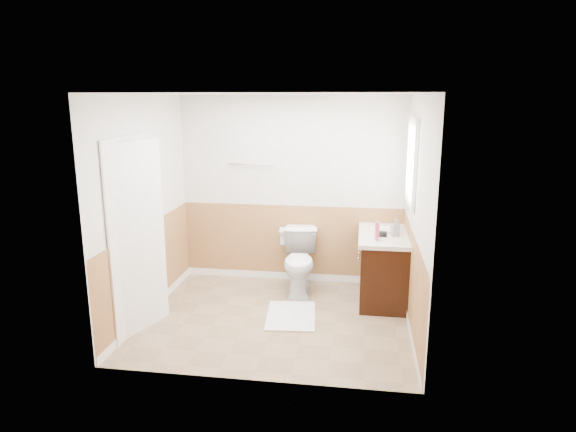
% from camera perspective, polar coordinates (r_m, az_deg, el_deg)
% --- Properties ---
extents(floor, '(3.00, 3.00, 0.00)m').
position_cam_1_polar(floor, '(5.85, -1.35, -11.57)').
color(floor, '#8C7051').
rests_on(floor, ground).
extents(ceiling, '(3.00, 3.00, 0.00)m').
position_cam_1_polar(ceiling, '(5.31, -1.50, 13.74)').
color(ceiling, white).
rests_on(ceiling, floor).
extents(wall_back, '(3.00, 0.00, 3.00)m').
position_cam_1_polar(wall_back, '(6.70, 0.46, 2.91)').
color(wall_back, silver).
rests_on(wall_back, floor).
extents(wall_front, '(3.00, 0.00, 3.00)m').
position_cam_1_polar(wall_front, '(4.21, -4.42, -3.44)').
color(wall_front, silver).
rests_on(wall_front, floor).
extents(wall_left, '(0.00, 3.00, 3.00)m').
position_cam_1_polar(wall_left, '(5.88, -15.99, 0.91)').
color(wall_left, silver).
rests_on(wall_left, floor).
extents(wall_right, '(0.00, 3.00, 3.00)m').
position_cam_1_polar(wall_right, '(5.40, 14.47, -0.07)').
color(wall_right, silver).
rests_on(wall_right, floor).
extents(wainscot_back, '(3.00, 0.00, 3.00)m').
position_cam_1_polar(wainscot_back, '(6.86, 0.43, -3.28)').
color(wainscot_back, '#B17E46').
rests_on(wainscot_back, floor).
extents(wainscot_front, '(3.00, 0.00, 3.00)m').
position_cam_1_polar(wainscot_front, '(4.49, -4.21, -12.59)').
color(wainscot_front, '#B17E46').
rests_on(wainscot_front, floor).
extents(wainscot_left, '(0.00, 2.60, 2.60)m').
position_cam_1_polar(wainscot_left, '(6.07, -15.43, -6.01)').
color(wainscot_left, '#B17E46').
rests_on(wainscot_left, floor).
extents(wainscot_right, '(0.00, 2.60, 2.60)m').
position_cam_1_polar(wainscot_right, '(5.61, 13.90, -7.53)').
color(wainscot_right, '#B17E46').
rests_on(wainscot_right, floor).
extents(toilet, '(0.51, 0.82, 0.80)m').
position_cam_1_polar(toilet, '(6.49, 1.34, -5.23)').
color(toilet, white).
rests_on(toilet, floor).
extents(bath_mat, '(0.62, 0.85, 0.02)m').
position_cam_1_polar(bath_mat, '(5.89, 0.34, -11.28)').
color(bath_mat, silver).
rests_on(bath_mat, floor).
extents(vanity_cabinet, '(0.55, 1.10, 0.80)m').
position_cam_1_polar(vanity_cabinet, '(6.35, 10.74, -5.85)').
color(vanity_cabinet, black).
rests_on(vanity_cabinet, floor).
extents(vanity_knob_left, '(0.03, 0.03, 0.03)m').
position_cam_1_polar(vanity_knob_left, '(6.20, 8.05, -4.76)').
color(vanity_knob_left, silver).
rests_on(vanity_knob_left, vanity_cabinet).
extents(vanity_knob_right, '(0.03, 0.03, 0.03)m').
position_cam_1_polar(vanity_knob_right, '(6.39, 8.07, -4.21)').
color(vanity_knob_right, silver).
rests_on(vanity_knob_right, vanity_cabinet).
extents(countertop, '(0.60, 1.15, 0.05)m').
position_cam_1_polar(countertop, '(6.23, 10.81, -2.15)').
color(countertop, beige).
rests_on(countertop, vanity_cabinet).
extents(sink_basin, '(0.36, 0.36, 0.02)m').
position_cam_1_polar(sink_basin, '(6.36, 10.86, -1.49)').
color(sink_basin, white).
rests_on(sink_basin, countertop).
extents(faucet, '(0.02, 0.02, 0.14)m').
position_cam_1_polar(faucet, '(6.36, 12.51, -1.02)').
color(faucet, '#B3B4BA').
rests_on(faucet, countertop).
extents(lotion_bottle, '(0.05, 0.05, 0.22)m').
position_cam_1_polar(lotion_bottle, '(5.86, 10.12, -1.72)').
color(lotion_bottle, '#C8335A').
rests_on(lotion_bottle, countertop).
extents(soap_dispenser, '(0.11, 0.12, 0.20)m').
position_cam_1_polar(soap_dispenser, '(6.11, 12.11, -1.27)').
color(soap_dispenser, gray).
rests_on(soap_dispenser, countertop).
extents(hair_dryer_body, '(0.14, 0.07, 0.07)m').
position_cam_1_polar(hair_dryer_body, '(6.05, 10.52, -2.01)').
color(hair_dryer_body, black).
rests_on(hair_dryer_body, countertop).
extents(hair_dryer_handle, '(0.03, 0.03, 0.07)m').
position_cam_1_polar(hair_dryer_handle, '(6.16, 10.19, -2.01)').
color(hair_dryer_handle, black).
rests_on(hair_dryer_handle, countertop).
extents(mirror_panel, '(0.02, 0.35, 0.90)m').
position_cam_1_polar(mirror_panel, '(6.42, 13.42, 4.80)').
color(mirror_panel, silver).
rests_on(mirror_panel, wall_right).
extents(window_frame, '(0.04, 0.80, 1.00)m').
position_cam_1_polar(window_frame, '(5.89, 13.88, 6.00)').
color(window_frame, white).
rests_on(window_frame, wall_right).
extents(window_glass, '(0.01, 0.70, 0.90)m').
position_cam_1_polar(window_glass, '(5.89, 14.04, 5.99)').
color(window_glass, white).
rests_on(window_glass, wall_right).
extents(door, '(0.29, 0.78, 2.04)m').
position_cam_1_polar(door, '(5.50, -16.78, -2.46)').
color(door, white).
rests_on(door, wall_left).
extents(door_frame, '(0.02, 0.92, 2.10)m').
position_cam_1_polar(door_frame, '(5.53, -17.51, -2.32)').
color(door_frame, white).
rests_on(door_frame, wall_left).
extents(door_knob, '(0.06, 0.06, 0.06)m').
position_cam_1_polar(door_knob, '(5.78, -14.83, -2.29)').
color(door_knob, silver).
rests_on(door_knob, door).
extents(towel_bar, '(0.62, 0.02, 0.02)m').
position_cam_1_polar(towel_bar, '(6.69, -4.29, 5.89)').
color(towel_bar, silver).
rests_on(towel_bar, wall_back).
extents(tp_holder_bar, '(0.14, 0.02, 0.02)m').
position_cam_1_polar(tp_holder_bar, '(6.77, -0.47, -1.77)').
color(tp_holder_bar, silver).
rests_on(tp_holder_bar, wall_back).
extents(tp_roll, '(0.10, 0.11, 0.11)m').
position_cam_1_polar(tp_roll, '(6.77, -0.47, -1.77)').
color(tp_roll, white).
rests_on(tp_roll, tp_holder_bar).
extents(tp_sheet, '(0.10, 0.01, 0.16)m').
position_cam_1_polar(tp_sheet, '(6.80, -0.47, -2.66)').
color(tp_sheet, white).
rests_on(tp_sheet, tp_roll).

